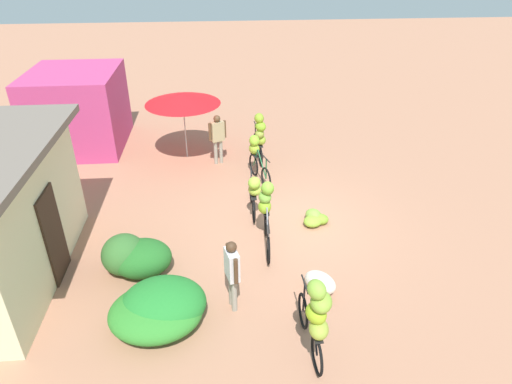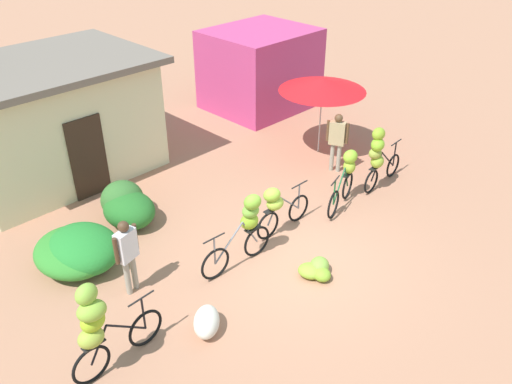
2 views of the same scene
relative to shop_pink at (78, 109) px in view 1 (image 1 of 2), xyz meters
name	(u,v)px [view 1 (image 1 of 2)]	position (x,y,z in m)	size (l,w,h in m)	color
ground_plane	(289,224)	(-5.47, -6.31, -1.26)	(60.00, 60.00, 0.00)	#B0775A
shop_pink	(78,109)	(0.00, 0.00, 0.00)	(3.20, 2.80, 2.53)	#C13D78
hedge_bush_front_left	(156,312)	(-8.65, -3.37, -0.93)	(1.48, 1.73, 0.67)	#32862E
hedge_bush_front_right	(164,304)	(-8.50, -3.50, -0.86)	(1.35, 1.59, 0.81)	#26812F
hedge_bush_mid	(142,258)	(-7.06, -2.91, -0.89)	(1.07, 1.27, 0.75)	#256A26
hedge_bush_by_door	(124,254)	(-6.98, -2.53, -0.83)	(0.96, 0.95, 0.88)	#366C2E
market_umbrella	(183,98)	(-1.28, -3.57, 0.70)	(2.33, 2.33, 2.14)	beige
bicycle_leftmost	(316,315)	(-9.62, -6.11, -0.25)	(1.69, 0.49, 1.76)	black
bicycle_near_pile	(266,210)	(-6.13, -5.66, -0.41)	(1.75, 0.39, 1.49)	black
bicycle_center_loaded	(254,192)	(-5.01, -5.46, -0.56)	(1.62, 0.38, 1.20)	black
bicycle_by_shop	(256,155)	(-2.94, -5.71, -0.52)	(1.56, 0.60, 1.29)	black
bicycle_rightmost	(260,134)	(-1.92, -5.89, -0.31)	(1.70, 0.42, 1.67)	black
banana_pile_on_ground	(315,218)	(-5.50, -6.97, -1.13)	(0.80, 0.76, 0.32)	#87AF34
produce_sack	(320,282)	(-7.96, -6.58, -1.04)	(0.70, 0.44, 0.44)	silver
person_vendor	(218,135)	(-1.86, -4.60, -0.29)	(0.34, 0.54, 1.60)	gray
person_bystander	(232,269)	(-8.27, -4.80, -0.32)	(0.56, 0.29, 1.56)	gray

